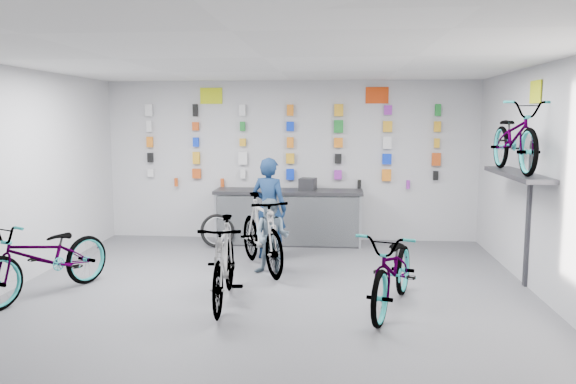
# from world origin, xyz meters

# --- Properties ---
(floor) EXTENTS (8.00, 8.00, 0.00)m
(floor) POSITION_xyz_m (0.00, 0.00, 0.00)
(floor) COLOR #4F4F54
(floor) RESTS_ON ground
(ceiling) EXTENTS (8.00, 8.00, 0.00)m
(ceiling) POSITION_xyz_m (0.00, 0.00, 3.00)
(ceiling) COLOR white
(ceiling) RESTS_ON wall_back
(wall_back) EXTENTS (7.00, 0.00, 7.00)m
(wall_back) POSITION_xyz_m (0.00, 4.00, 1.50)
(wall_back) COLOR silver
(wall_back) RESTS_ON floor
(wall_front) EXTENTS (7.00, 0.00, 7.00)m
(wall_front) POSITION_xyz_m (0.00, -4.00, 1.50)
(wall_front) COLOR silver
(wall_front) RESTS_ON floor
(wall_right) EXTENTS (0.00, 8.00, 8.00)m
(wall_right) POSITION_xyz_m (3.50, 0.00, 1.50)
(wall_right) COLOR silver
(wall_right) RESTS_ON floor
(counter) EXTENTS (2.70, 0.66, 1.00)m
(counter) POSITION_xyz_m (0.00, 3.54, 0.49)
(counter) COLOR black
(counter) RESTS_ON floor
(merch_wall) EXTENTS (5.55, 0.08, 1.56)m
(merch_wall) POSITION_xyz_m (0.14, 3.93, 1.80)
(merch_wall) COLOR silver
(merch_wall) RESTS_ON wall_back
(wall_bracket) EXTENTS (0.39, 1.90, 2.00)m
(wall_bracket) POSITION_xyz_m (3.33, 1.20, 1.46)
(wall_bracket) COLOR #333338
(wall_bracket) RESTS_ON wall_right
(sign_left) EXTENTS (0.42, 0.02, 0.30)m
(sign_left) POSITION_xyz_m (-1.50, 3.98, 2.72)
(sign_left) COLOR #C7D614
(sign_left) RESTS_ON wall_back
(sign_right) EXTENTS (0.42, 0.02, 0.30)m
(sign_right) POSITION_xyz_m (1.60, 3.98, 2.72)
(sign_right) COLOR red
(sign_right) RESTS_ON wall_back
(sign_side) EXTENTS (0.02, 0.40, 0.30)m
(sign_side) POSITION_xyz_m (3.48, 1.20, 2.65)
(sign_side) COLOR #C7D614
(sign_side) RESTS_ON wall_right
(bike_left) EXTENTS (1.47, 2.10, 1.05)m
(bike_left) POSITION_xyz_m (-2.87, 0.20, 0.52)
(bike_left) COLOR gray
(bike_left) RESTS_ON floor
(bike_center) EXTENTS (0.62, 1.82, 1.08)m
(bike_center) POSITION_xyz_m (-0.51, 0.10, 0.54)
(bike_center) COLOR gray
(bike_center) RESTS_ON floor
(bike_right) EXTENTS (1.22, 2.03, 1.01)m
(bike_right) POSITION_xyz_m (1.56, 0.07, 0.50)
(bike_right) COLOR gray
(bike_right) RESTS_ON floor
(bike_service) EXTENTS (1.31, 1.97, 1.16)m
(bike_service) POSITION_xyz_m (-0.26, 1.73, 0.58)
(bike_service) COLOR gray
(bike_service) RESTS_ON floor
(bike_wall) EXTENTS (0.63, 1.80, 0.95)m
(bike_wall) POSITION_xyz_m (3.25, 1.20, 2.05)
(bike_wall) COLOR gray
(bike_wall) RESTS_ON wall_bracket
(clerk) EXTENTS (0.71, 0.59, 1.67)m
(clerk) POSITION_xyz_m (-0.23, 2.43, 0.84)
(clerk) COLOR #102548
(clerk) RESTS_ON floor
(customer) EXTENTS (0.63, 0.54, 1.13)m
(customer) POSITION_xyz_m (-0.08, 1.49, 0.57)
(customer) COLOR slate
(customer) RESTS_ON floor
(spare_wheel) EXTENTS (0.65, 0.36, 0.61)m
(spare_wheel) POSITION_xyz_m (-1.25, 3.17, 0.30)
(spare_wheel) COLOR black
(spare_wheel) RESTS_ON floor
(register) EXTENTS (0.33, 0.35, 0.22)m
(register) POSITION_xyz_m (0.35, 3.55, 1.11)
(register) COLOR black
(register) RESTS_ON counter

